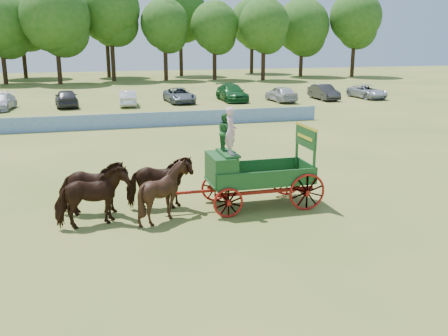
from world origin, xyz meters
TOP-DOWN VIEW (x-y plane):
  - ground at (0.00, 0.00)m, footprint 160.00×160.00m
  - horse_lead_left at (-4.95, -0.75)m, footprint 2.61×1.65m
  - horse_lead_right at (-4.95, 0.35)m, footprint 2.55×1.46m
  - horse_wheel_left at (-2.55, -0.75)m, footprint 2.04×1.86m
  - horse_wheel_right at (-2.55, 0.35)m, footprint 2.47×1.24m
  - farm_dray at (0.43, -0.19)m, footprint 6.00×2.00m
  - sponsor_banner at (-1.00, 18.00)m, footprint 26.00×0.08m
  - parked_cars at (-1.84, 30.13)m, footprint 51.68×7.15m
  - treeline at (-7.33, 60.33)m, footprint 88.43×21.89m

SIDE VIEW (x-z plane):
  - ground at x=0.00m, z-range 0.00..0.00m
  - sponsor_banner at x=-1.00m, z-range 0.00..1.05m
  - parked_cars at x=-1.84m, z-range -0.05..1.58m
  - horse_lead_left at x=-4.95m, z-range 0.00..2.04m
  - horse_lead_right at x=-4.95m, z-range 0.00..2.04m
  - horse_wheel_right at x=-2.55m, z-range 0.00..2.04m
  - horse_wheel_left at x=-2.55m, z-range 0.00..2.04m
  - farm_dray at x=0.43m, z-range -0.32..3.52m
  - treeline at x=-7.33m, z-range 1.98..16.72m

